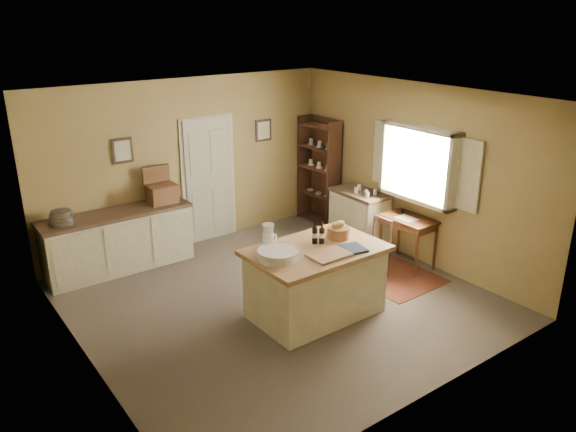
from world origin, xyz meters
The scene contains 16 objects.
ground centered at (0.00, 0.00, 0.00)m, with size 5.00×5.00×0.00m, color brown.
wall_back centered at (0.00, 2.50, 1.35)m, with size 5.00×0.10×2.70m, color olive.
wall_front centered at (0.00, -2.50, 1.35)m, with size 5.00×0.10×2.70m, color olive.
wall_left centered at (-2.50, 0.00, 1.35)m, with size 0.10×5.00×2.70m, color olive.
wall_right centered at (2.50, 0.00, 1.35)m, with size 0.10×5.00×2.70m, color olive.
ceiling centered at (0.00, 0.00, 2.70)m, with size 5.00×5.00×0.00m, color silver.
door centered at (0.35, 2.47, 1.05)m, with size 0.97×0.06×2.11m, color #ACAA94.
framed_prints centered at (0.20, 2.48, 1.72)m, with size 2.82×0.02×0.38m.
window centered at (2.42, -0.20, 1.55)m, with size 0.25×1.99×1.12m.
work_island centered at (0.16, -0.56, 0.48)m, with size 1.68×1.10×1.20m.
sideboard centered at (-1.34, 2.20, 0.48)m, with size 2.18×0.62×1.18m.
rug centered at (1.75, -0.25, 0.00)m, with size 1.10×1.60×0.01m, color #4C2011.
writing_desk centered at (2.20, -0.25, 0.66)m, with size 0.49×0.80×0.82m.
desk_chair centered at (1.48, -0.24, 0.43)m, with size 0.40×0.40×0.86m, color #311B12, non-canonical shape.
right_cabinet centered at (2.20, 0.81, 0.46)m, with size 0.54×0.97×0.99m.
shelving_unit centered at (2.35, 2.00, 0.95)m, with size 0.32×0.86×1.91m.
Camera 1 is at (-3.86, -5.47, 3.67)m, focal length 35.00 mm.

